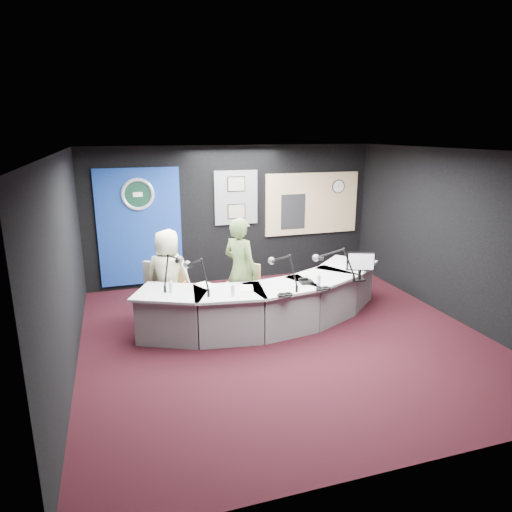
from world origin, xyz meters
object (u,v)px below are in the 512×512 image
object	(u,v)px
broadcast_desk	(269,302)
armchair_right	(241,293)
person_man	(168,276)
person_woman	(240,271)
armchair_left	(169,291)

from	to	relation	value
broadcast_desk	armchair_right	xyz separation A→B (m)	(-0.42, 0.25, 0.11)
person_man	person_woman	world-z (taller)	person_woman
person_woman	person_man	bearing A→B (deg)	37.34
broadcast_desk	armchair_right	world-z (taller)	armchair_right
armchair_left	armchair_right	bearing A→B (deg)	10.59
person_man	person_woman	xyz separation A→B (m)	(1.13, -0.36, 0.10)
armchair_right	person_woman	xyz separation A→B (m)	(0.00, 0.00, 0.39)
armchair_left	person_man	distance (m)	0.27
broadcast_desk	person_man	world-z (taller)	person_man
person_man	armchair_left	bearing A→B (deg)	-154.54
broadcast_desk	armchair_right	bearing A→B (deg)	149.21
broadcast_desk	person_woman	bearing A→B (deg)	149.21
armchair_left	person_man	size ratio (longest dim) A/B	0.66
broadcast_desk	person_man	xyz separation A→B (m)	(-1.54, 0.61, 0.40)
person_man	broadcast_desk	bearing A→B (deg)	-176.21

